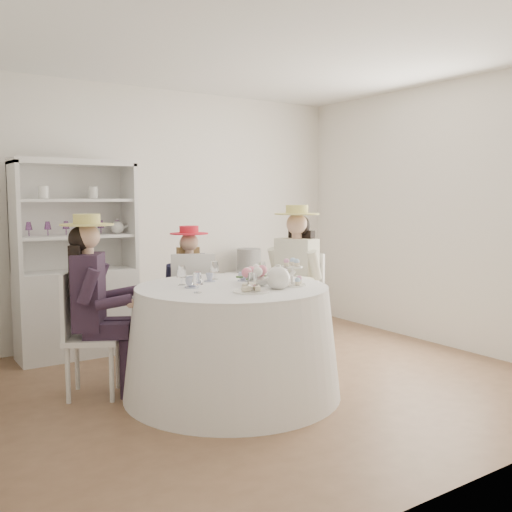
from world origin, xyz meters
TOP-DOWN VIEW (x-y plane):
  - ground at (0.00, 0.00)m, footprint 4.50×4.50m
  - ceiling at (0.00, 0.00)m, footprint 4.50×4.50m
  - wall_back at (0.00, 2.00)m, footprint 4.50×0.00m
  - wall_front at (0.00, -2.00)m, footprint 4.50×0.00m
  - wall_right at (2.25, 0.00)m, footprint 0.00×4.50m
  - tea_table at (-0.35, -0.08)m, footprint 1.68×1.68m
  - hutch at (-1.02, 1.69)m, footprint 1.20×0.63m
  - side_table at (1.00, 1.75)m, footprint 0.52×0.52m
  - hatbox at (1.00, 1.75)m, footprint 0.35×0.35m
  - guest_left at (-1.26, 0.47)m, footprint 0.60×0.54m
  - guest_mid at (-0.17, 0.97)m, footprint 0.48×0.52m
  - guest_right at (0.62, 0.37)m, footprint 0.60×0.55m
  - spare_chair at (-0.17, 0.91)m, footprint 0.56×0.56m
  - teacup_a at (-0.65, 0.01)m, footprint 0.11×0.11m
  - teacup_b at (-0.38, 0.21)m, footprint 0.08×0.08m
  - teacup_c at (-0.13, 0.09)m, footprint 0.10×0.10m
  - flower_bowl at (-0.16, -0.19)m, footprint 0.20×0.20m
  - flower_arrangement at (-0.14, -0.10)m, footprint 0.20×0.21m
  - table_teapot at (-0.13, -0.39)m, footprint 0.25×0.18m
  - sandwich_plate at (-0.38, -0.41)m, footprint 0.26×0.26m
  - cupcake_stand at (0.05, -0.32)m, footprint 0.22×0.22m
  - stemware_set at (-0.35, -0.08)m, footprint 0.82×0.86m

SIDE VIEW (x-z plane):
  - ground at x=0.00m, z-range 0.00..0.00m
  - side_table at x=1.00m, z-range 0.00..0.66m
  - tea_table at x=-0.35m, z-range 0.00..0.85m
  - spare_chair at x=-0.17m, z-range 0.04..1.06m
  - hutch at x=-1.02m, z-range -0.27..1.62m
  - guest_mid at x=-0.17m, z-range 0.08..1.35m
  - guest_left at x=-1.26m, z-range 0.09..1.50m
  - hatbox at x=1.00m, z-range 0.66..0.94m
  - guest_right at x=0.62m, z-range 0.09..1.56m
  - sandwich_plate at x=-0.38m, z-range 0.84..0.90m
  - flower_bowl at x=-0.16m, z-range 0.85..0.90m
  - teacup_b at x=-0.38m, z-range 0.85..0.91m
  - teacup_c at x=-0.13m, z-range 0.85..0.92m
  - teacup_a at x=-0.65m, z-range 0.85..0.93m
  - stemware_set at x=-0.35m, z-range 0.85..1.00m
  - cupcake_stand at x=0.05m, z-range 0.83..1.03m
  - table_teapot at x=-0.13m, z-range 0.84..1.03m
  - flower_arrangement at x=-0.14m, z-range 0.91..0.99m
  - wall_back at x=0.00m, z-range -0.90..3.60m
  - wall_front at x=0.00m, z-range -0.90..3.60m
  - wall_right at x=2.25m, z-range -0.90..3.60m
  - ceiling at x=0.00m, z-range 2.70..2.70m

